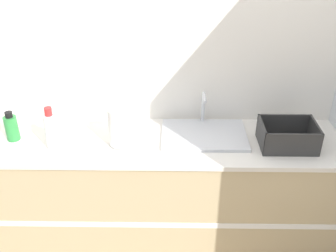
% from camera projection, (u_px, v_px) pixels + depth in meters
% --- Properties ---
extents(wall_back, '(4.95, 0.06, 2.60)m').
position_uv_depth(wall_back, '(145.00, 64.00, 2.59)').
color(wall_back, silver).
rests_on(wall_back, ground_plane).
extents(counter_cabinet, '(2.58, 0.59, 0.90)m').
position_uv_depth(counter_cabinet, '(146.00, 194.00, 2.75)').
color(counter_cabinet, tan).
rests_on(counter_cabinet, ground_plane).
extents(sink, '(0.55, 0.38, 0.24)m').
position_uv_depth(sink, '(204.00, 133.00, 2.56)').
color(sink, silver).
rests_on(sink, counter_cabinet).
extents(paper_towel_roll, '(0.13, 0.13, 0.26)m').
position_uv_depth(paper_towel_roll, '(119.00, 127.00, 2.40)').
color(paper_towel_roll, '#4C4C51').
rests_on(paper_towel_roll, counter_cabinet).
extents(dish_rack, '(0.34, 0.25, 0.16)m').
position_uv_depth(dish_rack, '(287.00, 138.00, 2.44)').
color(dish_rack, '#2D2D2D').
rests_on(dish_rack, counter_cabinet).
extents(bottle_green, '(0.08, 0.08, 0.20)m').
position_uv_depth(bottle_green, '(12.00, 127.00, 2.49)').
color(bottle_green, '#2D8C3D').
rests_on(bottle_green, counter_cabinet).
extents(bottle_white_spray, '(0.08, 0.08, 0.28)m').
position_uv_depth(bottle_white_spray, '(51.00, 130.00, 2.38)').
color(bottle_white_spray, white).
rests_on(bottle_white_spray, counter_cabinet).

